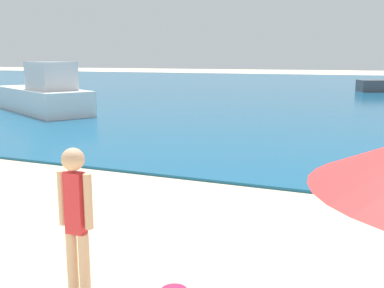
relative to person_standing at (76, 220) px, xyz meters
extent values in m
cube|color=#14567F|center=(-0.27, 34.68, -0.87)|extent=(160.00, 60.00, 0.06)
cylinder|color=#DDAD84|center=(-0.07, 0.00, -0.51)|extent=(0.10, 0.10, 0.78)
cylinder|color=#DDAD84|center=(0.07, 0.00, -0.51)|extent=(0.10, 0.10, 0.78)
cube|color=red|center=(0.00, 0.00, 0.17)|extent=(0.18, 0.11, 0.58)
sphere|color=#DDAD84|center=(0.00, 0.00, 0.58)|extent=(0.21, 0.21, 0.21)
cylinder|color=#DDAD84|center=(-0.14, 0.00, 0.20)|extent=(0.08, 0.08, 0.52)
cylinder|color=#DDAD84|center=(0.14, 0.00, 0.20)|extent=(0.08, 0.08, 0.52)
cube|color=white|center=(-11.20, 12.45, -0.33)|extent=(6.58, 4.85, 1.02)
cube|color=silver|center=(-10.20, 11.90, 0.75)|extent=(2.70, 2.36, 1.15)
camera|label=1|loc=(2.51, -3.22, 1.47)|focal=41.91mm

